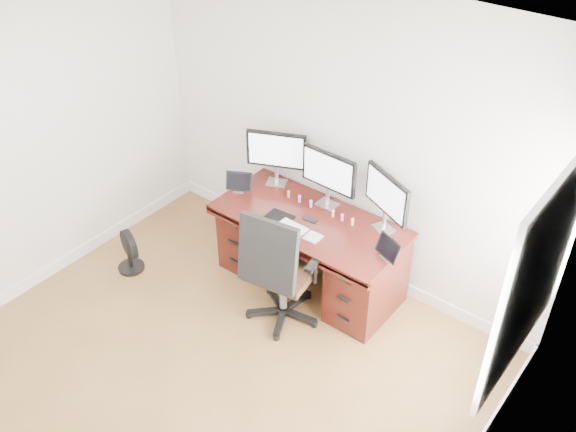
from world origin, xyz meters
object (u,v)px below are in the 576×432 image
Objects in this scene: desk at (311,248)px; keyboard at (293,227)px; floor_fan at (129,252)px; office_chair at (280,286)px; monitor_center at (329,173)px.

keyboard is at bearing -98.78° from desk.
office_chair is at bearing 31.54° from floor_fan.
office_chair is 1.59m from floor_fan.
monitor_center is 2.10× the size of keyboard.
desk is 3.09× the size of monitor_center.
monitor_center is (-0.08, 0.78, 0.71)m from office_chair.
floor_fan is (-1.54, -0.36, -0.17)m from office_chair.
floor_fan is at bearing -175.88° from office_chair.
desk is at bearing 89.27° from office_chair.
desk is 3.96× the size of floor_fan.
office_chair is 0.51m from keyboard.
floor_fan is at bearing -152.46° from keyboard.
monitor_center is at bearing 56.28° from floor_fan.
monitor_center reaches higher than keyboard.
floor_fan is 2.05m from monitor_center.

